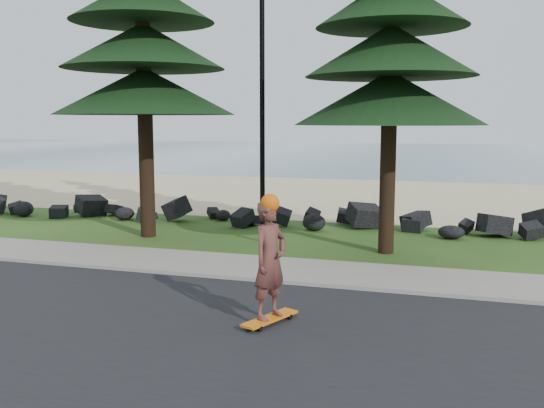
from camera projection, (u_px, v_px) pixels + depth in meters
The scene contains 9 objects.
ground at pixel (220, 268), 14.11m from camera, with size 160.00×160.00×0.00m, color #244716.
road at pixel (116, 331), 9.85m from camera, with size 160.00×7.00×0.02m, color black.
kerb at pixel (204, 275), 13.25m from camera, with size 160.00×0.20×0.10m, color gray.
sidewalk at pixel (223, 264), 14.29m from camera, with size 160.00×2.00×0.08m, color gray.
beach_sand at pixel (339, 195), 27.83m from camera, with size 160.00×15.00×0.01m, color tan.
ocean at pixel (406, 154), 62.37m from camera, with size 160.00×58.00×0.01m, color #365C68.
seawall_boulders at pixel (286, 228), 19.41m from camera, with size 60.00×2.40×1.10m, color black, non-canonical shape.
lamp_post at pixel (262, 94), 16.57m from camera, with size 0.25×0.14×8.14m.
skateboarder at pixel (270, 261), 10.02m from camera, with size 0.72×1.20×2.20m.
Camera 1 is at (5.23, -12.80, 3.41)m, focal length 40.00 mm.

